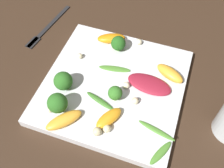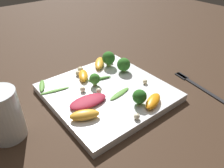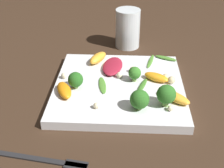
% 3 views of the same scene
% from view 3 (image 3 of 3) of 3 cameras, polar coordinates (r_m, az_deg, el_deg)
% --- Properties ---
extents(ground_plane, '(2.40, 2.40, 0.00)m').
position_cam_3_polar(ground_plane, '(0.76, 1.28, -1.30)').
color(ground_plane, '#382619').
extents(plate, '(0.31, 0.31, 0.02)m').
position_cam_3_polar(plate, '(0.76, 1.29, -0.64)').
color(plate, white).
rests_on(plate, ground_plane).
extents(drinking_glass, '(0.07, 0.07, 0.12)m').
position_cam_3_polar(drinking_glass, '(0.97, 2.89, 10.11)').
color(drinking_glass, white).
rests_on(drinking_glass, ground_plane).
extents(fork, '(0.19, 0.04, 0.01)m').
position_cam_3_polar(fork, '(0.59, -11.53, -13.50)').
color(fork, '#262628').
rests_on(fork, ground_plane).
extents(radicchio_leaf_0, '(0.06, 0.10, 0.01)m').
position_cam_3_polar(radicchio_leaf_0, '(0.82, 0.12, 3.31)').
color(radicchio_leaf_0, maroon).
rests_on(radicchio_leaf_0, plate).
extents(orange_segment_0, '(0.08, 0.07, 0.02)m').
position_cam_3_polar(orange_segment_0, '(0.70, 11.35, -2.31)').
color(orange_segment_0, '#FCAD33').
rests_on(orange_segment_0, plate).
extents(orange_segment_1, '(0.07, 0.05, 0.02)m').
position_cam_3_polar(orange_segment_1, '(0.77, 8.11, 1.25)').
color(orange_segment_1, orange).
rests_on(orange_segment_1, plate).
extents(orange_segment_2, '(0.06, 0.08, 0.02)m').
position_cam_3_polar(orange_segment_2, '(0.85, -2.59, 4.80)').
color(orange_segment_2, '#FCAD33').
rests_on(orange_segment_2, plate).
extents(orange_segment_3, '(0.05, 0.08, 0.02)m').
position_cam_3_polar(orange_segment_3, '(0.72, -8.73, -1.10)').
color(orange_segment_3, orange).
rests_on(orange_segment_3, plate).
extents(broccoli_floret_0, '(0.03, 0.03, 0.04)m').
position_cam_3_polar(broccoli_floret_0, '(0.76, 4.17, 1.97)').
color(broccoli_floret_0, '#7A9E51').
rests_on(broccoli_floret_0, plate).
extents(broccoli_floret_1, '(0.04, 0.04, 0.05)m').
position_cam_3_polar(broccoli_floret_1, '(0.66, 5.07, -2.84)').
color(broccoli_floret_1, '#7A9E51').
rests_on(broccoli_floret_1, plate).
extents(broccoli_floret_2, '(0.04, 0.04, 0.04)m').
position_cam_3_polar(broccoli_floret_2, '(0.73, -6.69, 0.78)').
color(broccoli_floret_2, '#84AD5B').
rests_on(broccoli_floret_2, plate).
extents(broccoli_floret_3, '(0.04, 0.04, 0.05)m').
position_cam_3_polar(broccoli_floret_3, '(0.67, 9.90, -1.93)').
color(broccoli_floret_3, '#7A9E51').
rests_on(broccoli_floret_3, plate).
extents(arugula_sprig_0, '(0.03, 0.07, 0.01)m').
position_cam_3_polar(arugula_sprig_0, '(0.74, 5.52, -0.37)').
color(arugula_sprig_0, '#3D7528').
rests_on(arugula_sprig_0, plate).
extents(arugula_sprig_1, '(0.03, 0.08, 0.00)m').
position_cam_3_polar(arugula_sprig_1, '(0.86, 7.06, 4.16)').
color(arugula_sprig_1, '#518E33').
rests_on(arugula_sprig_1, plate).
extents(arugula_sprig_2, '(0.06, 0.04, 0.01)m').
position_cam_3_polar(arugula_sprig_2, '(0.88, 9.82, 4.70)').
color(arugula_sprig_2, '#518E33').
rests_on(arugula_sprig_2, plate).
extents(arugula_sprig_3, '(0.03, 0.08, 0.00)m').
position_cam_3_polar(arugula_sprig_3, '(0.74, -1.77, -0.20)').
color(arugula_sprig_3, '#518E33').
rests_on(arugula_sprig_3, plate).
extents(macadamia_nut_0, '(0.01, 0.01, 0.01)m').
position_cam_3_polar(macadamia_nut_0, '(0.78, -8.75, 1.53)').
color(macadamia_nut_0, beige).
rests_on(macadamia_nut_0, plate).
extents(macadamia_nut_1, '(0.01, 0.01, 0.01)m').
position_cam_3_polar(macadamia_nut_1, '(0.67, 10.63, -4.39)').
color(macadamia_nut_1, beige).
rests_on(macadamia_nut_1, plate).
extents(macadamia_nut_2, '(0.02, 0.02, 0.02)m').
position_cam_3_polar(macadamia_nut_2, '(0.80, 3.81, 2.67)').
color(macadamia_nut_2, beige).
rests_on(macadamia_nut_2, plate).
extents(macadamia_nut_3, '(0.02, 0.02, 0.02)m').
position_cam_3_polar(macadamia_nut_3, '(0.77, 1.09, 1.66)').
color(macadamia_nut_3, beige).
rests_on(macadamia_nut_3, plate).
extents(macadamia_nut_4, '(0.01, 0.01, 0.01)m').
position_cam_3_polar(macadamia_nut_4, '(0.67, -2.87, -3.96)').
color(macadamia_nut_4, beige).
rests_on(macadamia_nut_4, plate).
extents(macadamia_nut_5, '(0.02, 0.02, 0.02)m').
position_cam_3_polar(macadamia_nut_5, '(0.76, 10.84, 0.72)').
color(macadamia_nut_5, beige).
rests_on(macadamia_nut_5, plate).
extents(macadamia_nut_6, '(0.02, 0.02, 0.02)m').
position_cam_3_polar(macadamia_nut_6, '(0.78, 9.77, 1.28)').
color(macadamia_nut_6, beige).
rests_on(macadamia_nut_6, plate).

